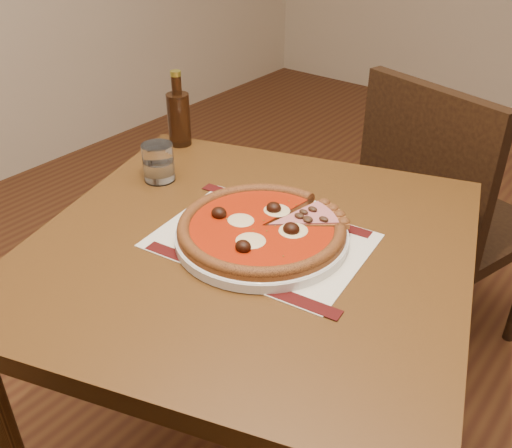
# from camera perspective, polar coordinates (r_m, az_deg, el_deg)

# --- Properties ---
(table) EXTENTS (1.00, 1.00, 0.75)m
(table) POSITION_cam_1_polar(r_m,az_deg,el_deg) (1.13, -0.63, -6.10)
(table) COLOR #583514
(table) RESTS_ON ground
(chair_far) EXTENTS (0.52, 0.52, 0.89)m
(chair_far) POSITION_cam_1_polar(r_m,az_deg,el_deg) (1.73, 17.85, 1.41)
(chair_far) COLOR black
(chair_far) RESTS_ON ground
(placemat) EXTENTS (0.42, 0.32, 0.00)m
(placemat) POSITION_cam_1_polar(r_m,az_deg,el_deg) (1.07, 0.55, -1.66)
(placemat) COLOR silver
(placemat) RESTS_ON table
(plate) EXTENTS (0.32, 0.32, 0.02)m
(plate) POSITION_cam_1_polar(r_m,az_deg,el_deg) (1.07, 0.55, -1.21)
(plate) COLOR white
(plate) RESTS_ON placemat
(pizza) EXTENTS (0.31, 0.31, 0.04)m
(pizza) POSITION_cam_1_polar(r_m,az_deg,el_deg) (1.06, 0.56, -0.32)
(pizza) COLOR brown
(pizza) RESTS_ON plate
(ham_slice) EXTENTS (0.12, 0.15, 0.02)m
(ham_slice) POSITION_cam_1_polar(r_m,az_deg,el_deg) (1.09, 6.00, 0.36)
(ham_slice) COLOR brown
(ham_slice) RESTS_ON plate
(water_glass) EXTENTS (0.09, 0.09, 0.08)m
(water_glass) POSITION_cam_1_polar(r_m,az_deg,el_deg) (1.29, -9.74, 6.08)
(water_glass) COLOR white
(water_glass) RESTS_ON table
(bottle) EXTENTS (0.06, 0.06, 0.19)m
(bottle) POSITION_cam_1_polar(r_m,az_deg,el_deg) (1.45, -7.73, 10.61)
(bottle) COLOR #381D0E
(bottle) RESTS_ON table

